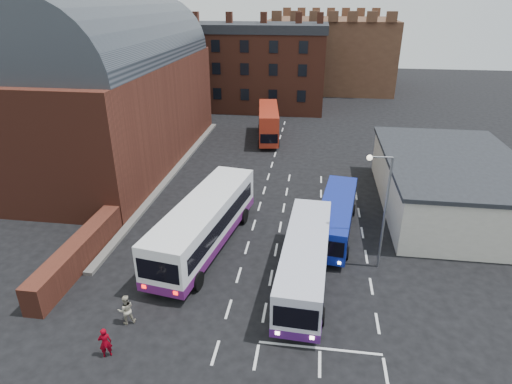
# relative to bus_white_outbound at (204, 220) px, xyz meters

# --- Properties ---
(ground) EXTENTS (180.00, 180.00, 0.00)m
(ground) POSITION_rel_bus_white_outbound_xyz_m (2.83, -5.35, -2.03)
(ground) COLOR black
(railway_station) EXTENTS (12.00, 28.00, 16.00)m
(railway_station) POSITION_rel_bus_white_outbound_xyz_m (-12.67, 15.65, 5.60)
(railway_station) COLOR #602B1E
(railway_station) RESTS_ON ground
(forecourt_wall) EXTENTS (1.20, 10.00, 1.80)m
(forecourt_wall) POSITION_rel_bus_white_outbound_xyz_m (-7.37, -3.35, -1.13)
(forecourt_wall) COLOR #602B1E
(forecourt_wall) RESTS_ON ground
(cream_building) EXTENTS (10.40, 16.40, 4.25)m
(cream_building) POSITION_rel_bus_white_outbound_xyz_m (17.83, 8.65, 0.12)
(cream_building) COLOR beige
(cream_building) RESTS_ON ground
(brick_terrace) EXTENTS (22.00, 10.00, 11.00)m
(brick_terrace) POSITION_rel_bus_white_outbound_xyz_m (-3.17, 40.65, 3.47)
(brick_terrace) COLOR brown
(brick_terrace) RESTS_ON ground
(castle_keep) EXTENTS (22.00, 22.00, 12.00)m
(castle_keep) POSITION_rel_bus_white_outbound_xyz_m (8.83, 60.65, 3.97)
(castle_keep) COLOR brown
(castle_keep) RESTS_ON ground
(bus_white_outbound) EXTENTS (4.81, 12.90, 3.44)m
(bus_white_outbound) POSITION_rel_bus_white_outbound_xyz_m (0.00, 0.00, 0.00)
(bus_white_outbound) COLOR white
(bus_white_outbound) RESTS_ON ground
(bus_white_inbound) EXTENTS (3.14, 10.91, 2.94)m
(bus_white_inbound) POSITION_rel_bus_white_outbound_xyz_m (6.85, -3.12, -0.29)
(bus_white_inbound) COLOR silver
(bus_white_inbound) RESTS_ON ground
(bus_blue) EXTENTS (3.38, 9.72, 2.60)m
(bus_blue) POSITION_rel_bus_white_outbound_xyz_m (8.83, 2.99, -0.50)
(bus_blue) COLOR navy
(bus_blue) RESTS_ON ground
(bus_red_double) EXTENTS (3.38, 9.73, 3.81)m
(bus_red_double) POSITION_rel_bus_white_outbound_xyz_m (1.46, 24.75, -0.00)
(bus_red_double) COLOR #A72C18
(bus_red_double) RESTS_ON ground
(street_lamp) EXTENTS (1.53, 0.34, 7.50)m
(street_lamp) POSITION_rel_bus_white_outbound_xyz_m (11.17, -0.82, 2.50)
(street_lamp) COLOR slate
(street_lamp) RESTS_ON ground
(pedestrian_red) EXTENTS (0.71, 0.62, 1.64)m
(pedestrian_red) POSITION_rel_bus_white_outbound_xyz_m (-2.25, -10.25, -1.21)
(pedestrian_red) COLOR maroon
(pedestrian_red) RESTS_ON ground
(pedestrian_beige) EXTENTS (1.04, 0.97, 1.70)m
(pedestrian_beige) POSITION_rel_bus_white_outbound_xyz_m (-2.22, -7.93, -1.18)
(pedestrian_beige) COLOR #B2AA92
(pedestrian_beige) RESTS_ON ground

